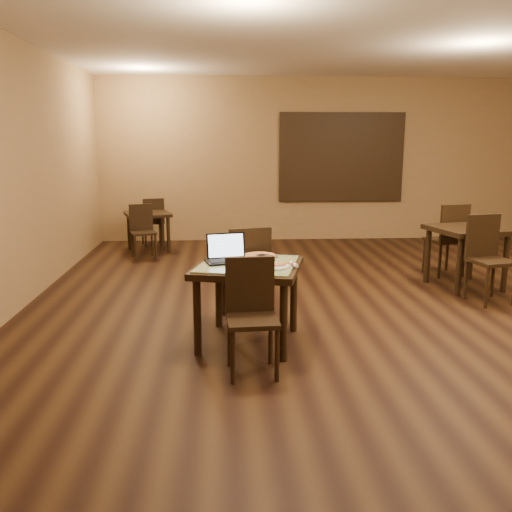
{
  "coord_description": "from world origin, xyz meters",
  "views": [
    {
      "loc": [
        -1.72,
        -5.19,
        1.86
      ],
      "look_at": [
        -1.44,
        -0.47,
        0.85
      ],
      "focal_mm": 38.0,
      "sensor_mm": 36.0,
      "label": 1
    }
  ],
  "objects": [
    {
      "name": "napkin_roll",
      "position": [
        -1.1,
        -0.52,
        0.78
      ],
      "size": [
        0.07,
        0.16,
        0.04
      ],
      "rotation": [
        0.0,
        0.0,
        0.27
      ],
      "color": "white",
      "rests_on": "tiled_table"
    },
    {
      "name": "other_table_b_chair_far",
      "position": [
        -2.98,
        4.5,
        0.49
      ],
      "size": [
        0.47,
        0.47,
        0.86
      ],
      "rotation": [
        0.0,
        0.0,
        3.45
      ],
      "color": "black",
      "rests_on": "ground"
    },
    {
      "name": "chair_main_near",
      "position": [
        -1.51,
        -1.0,
        0.53
      ],
      "size": [
        0.43,
        0.43,
        0.93
      ],
      "rotation": [
        0.0,
        0.0,
        0.06
      ],
      "color": "black",
      "rests_on": "ground"
    },
    {
      "name": "tiled_table",
      "position": [
        -1.5,
        -0.38,
        0.66
      ],
      "size": [
        1.11,
        1.11,
        0.76
      ],
      "rotation": [
        0.0,
        0.0,
        -0.24
      ],
      "color": "black",
      "rests_on": "ground"
    },
    {
      "name": "ground",
      "position": [
        0.0,
        0.0,
        0.0
      ],
      "size": [
        10.0,
        10.0,
        0.0
      ],
      "primitive_type": "plane",
      "color": "black",
      "rests_on": "ground"
    },
    {
      "name": "ceiling",
      "position": [
        0.0,
        0.0,
        3.0
      ],
      "size": [
        8.0,
        10.0,
        0.02
      ],
      "primitive_type": "cube",
      "rotation": [
        3.14,
        0.0,
        0.0
      ],
      "color": "silver",
      "rests_on": "wall_back"
    },
    {
      "name": "spatula",
      "position": [
        -1.36,
        -0.16,
        0.79
      ],
      "size": [
        0.22,
        0.25,
        0.01
      ],
      "primitive_type": "cube",
      "rotation": [
        0.0,
        0.0,
        0.61
      ],
      "color": "silver",
      "rests_on": "pizza_whole"
    },
    {
      "name": "chair_main_far",
      "position": [
        -1.48,
        0.23,
        0.57
      ],
      "size": [
        0.52,
        0.52,
        1.01
      ],
      "rotation": [
        0.0,
        0.0,
        3.37
      ],
      "color": "black",
      "rests_on": "ground"
    },
    {
      "name": "plate",
      "position": [
        -1.28,
        -0.56,
        0.77
      ],
      "size": [
        0.28,
        0.28,
        0.02
      ],
      "primitive_type": "cylinder",
      "color": "white",
      "rests_on": "tiled_table"
    },
    {
      "name": "other_table_a",
      "position": [
        1.37,
        1.41,
        0.65
      ],
      "size": [
        0.99,
        0.99,
        0.78
      ],
      "rotation": [
        0.0,
        0.0,
        0.21
      ],
      "color": "black",
      "rests_on": "ground"
    },
    {
      "name": "pizza_pan",
      "position": [
        -1.38,
        -0.14,
        0.77
      ],
      "size": [
        0.36,
        0.36,
        0.01
      ],
      "primitive_type": "cylinder",
      "color": "silver",
      "rests_on": "tiled_table"
    },
    {
      "name": "pizza_slice",
      "position": [
        -1.28,
        -0.56,
        0.79
      ],
      "size": [
        0.28,
        0.28,
        0.02
      ],
      "primitive_type": null,
      "rotation": [
        0.0,
        0.0,
        0.43
      ],
      "color": "beige",
      "rests_on": "plate"
    },
    {
      "name": "other_table_a_chair_near",
      "position": [
        1.36,
        0.82,
        0.57
      ],
      "size": [
        0.52,
        0.52,
        1.01
      ],
      "rotation": [
        0.0,
        0.0,
        0.21
      ],
      "color": "black",
      "rests_on": "ground"
    },
    {
      "name": "other_table_a_chair_far",
      "position": [
        1.39,
        2.0,
        0.57
      ],
      "size": [
        0.52,
        0.52,
        1.01
      ],
      "rotation": [
        0.0,
        0.0,
        3.35
      ],
      "color": "black",
      "rests_on": "ground"
    },
    {
      "name": "other_table_b",
      "position": [
        -3.0,
        4.0,
        0.55
      ],
      "size": [
        0.89,
        0.89,
        0.66
      ],
      "rotation": [
        0.0,
        0.0,
        0.31
      ],
      "color": "black",
      "rests_on": "ground"
    },
    {
      "name": "laptop",
      "position": [
        -1.7,
        -0.27,
        0.83
      ],
      "size": [
        0.42,
        0.36,
        0.25
      ],
      "rotation": [
        0.0,
        0.0,
        0.23
      ],
      "color": "black",
      "rests_on": "tiled_table"
    },
    {
      "name": "wall_back",
      "position": [
        0.0,
        5.0,
        1.5
      ],
      "size": [
        8.0,
        0.02,
        3.0
      ],
      "primitive_type": "cube",
      "color": "#8B6746",
      "rests_on": "ground"
    },
    {
      "name": "mural",
      "position": [
        0.5,
        4.96,
        1.55
      ],
      "size": [
        2.34,
        0.05,
        1.64
      ],
      "color": "#235983",
      "rests_on": "wall_back"
    },
    {
      "name": "other_table_b_chair_near",
      "position": [
        -3.02,
        3.5,
        0.49
      ],
      "size": [
        0.47,
        0.47,
        0.86
      ],
      "rotation": [
        0.0,
        0.0,
        0.31
      ],
      "color": "black",
      "rests_on": "ground"
    },
    {
      "name": "pizza_whole",
      "position": [
        -1.38,
        -0.14,
        0.78
      ],
      "size": [
        0.31,
        0.31,
        0.02
      ],
      "color": "beige",
      "rests_on": "pizza_pan"
    }
  ]
}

